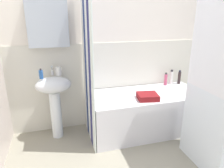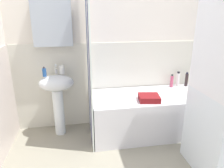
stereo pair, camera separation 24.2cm
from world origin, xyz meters
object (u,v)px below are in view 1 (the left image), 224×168
Objects in this scene: conditioner_bottle at (179,77)px; body_wash_bottle at (171,77)px; toothbrush_cup at (58,71)px; bathtub at (145,112)px; soap_dispenser at (41,74)px; sink at (54,94)px; towel_folded at (148,96)px; lotion_bottle at (166,79)px.

conditioner_bottle is 0.95× the size of body_wash_bottle.
conditioner_bottle is (1.79, 0.03, -0.24)m from toothbrush_cup.
toothbrush_cup reaches higher than bathtub.
conditioner_bottle is at bearing 3.75° from soap_dispenser.
sink is 1.18m from towel_folded.
bathtub is at bearing -11.80° from toothbrush_cup.
sink reaches higher than bathtub.
conditioner_bottle is 0.86m from towel_folded.
body_wash_bottle is 0.11m from lotion_bottle.
soap_dispenser reaches higher than lotion_bottle.
bathtub is 6.91× the size of body_wash_bottle.
body_wash_bottle is at bearing 171.48° from conditioner_bottle.
bathtub is (1.20, -0.16, -0.34)m from sink.
sink is 0.54× the size of bathtub.
bathtub is at bearing -5.79° from soap_dispenser.
lotion_bottle is at bearing -167.02° from body_wash_bottle.
bathtub is at bearing -152.19° from body_wash_bottle.
body_wash_bottle is at bearing 1.73° from toothbrush_cup.
soap_dispenser reaches higher than conditioner_bottle.
sink is 1.26m from bathtub.
conditioner_bottle is at bearing 0.99° from toothbrush_cup.
soap_dispenser reaches higher than towel_folded.
soap_dispenser reaches higher than sink.
toothbrush_cup reaches higher than sink.
toothbrush_cup is at bearing -179.01° from conditioner_bottle.
conditioner_bottle is (2.00, 0.13, -0.24)m from soap_dispenser.
lotion_bottle is at bearing 3.44° from sink.
body_wash_bottle reaches higher than conditioner_bottle.
body_wash_bottle is 0.89× the size of towel_folded.
soap_dispenser reaches higher than toothbrush_cup.
sink reaches higher than towel_folded.
toothbrush_cup is at bearing 43.63° from sink.
bathtub is at bearing 69.17° from towel_folded.
towel_folded is (-0.61, -0.46, -0.07)m from body_wash_bottle.
sink is at bearing 11.86° from soap_dispenser.
body_wash_bottle is (1.87, 0.15, -0.23)m from soap_dispenser.
body_wash_bottle is at bearing 4.59° from soap_dispenser.
body_wash_bottle is (-0.13, 0.02, 0.01)m from conditioner_bottle.
soap_dispenser is 0.66× the size of lotion_bottle.
conditioner_bottle is 0.24m from lotion_bottle.
body_wash_bottle is at bearing 37.22° from towel_folded.
toothbrush_cup is 1.17m from towel_folded.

